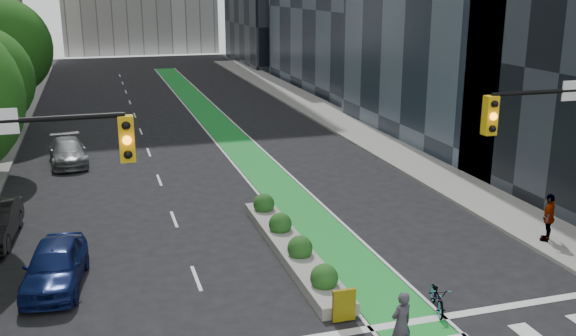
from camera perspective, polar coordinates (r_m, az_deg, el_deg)
sidewalk_right at (r=43.59m, az=6.67°, el=3.15°), size 3.60×90.00×0.15m
bike_lane_paint at (r=45.75m, az=-6.06°, el=3.68°), size 2.20×70.00×0.01m
tree_far at (r=46.48m, az=-24.22°, el=9.69°), size 6.60×6.60×9.00m
median_planter at (r=23.82m, az=0.29°, el=-6.83°), size 1.20×10.26×1.10m
bicycle at (r=20.41m, az=13.15°, el=-11.11°), size 1.08×1.78×0.88m
cyclist at (r=17.76m, az=10.02°, el=-13.49°), size 0.76×0.59×1.84m
parked_car_left_near at (r=22.57m, az=-20.00°, el=-8.12°), size 2.29×4.58×1.50m
parked_car_left_far at (r=37.76m, az=-18.97°, el=1.36°), size 2.33×4.86×1.36m
pedestrian_far at (r=26.43m, az=22.16°, el=-4.08°), size 1.11×1.08×1.87m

